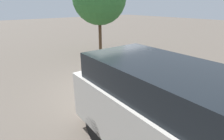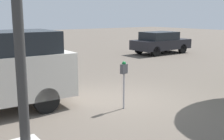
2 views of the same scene
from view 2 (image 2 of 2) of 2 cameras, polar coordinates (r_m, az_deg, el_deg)
name	(u,v)px [view 2 (image 2 of 2)]	position (r m, az deg, el deg)	size (l,w,h in m)	color
ground_plane	(123,101)	(8.50, 2.24, -6.31)	(80.00, 80.00, 0.00)	#60564C
parking_meter_near	(124,74)	(7.59, 2.43, -0.81)	(0.22, 0.15, 1.32)	#9E9EA3
lamp_post	(18,29)	(4.41, -18.47, 7.85)	(0.44, 0.44, 6.84)	beige
car_distant	(161,42)	(19.12, 9.83, 5.61)	(4.05, 1.79, 1.46)	black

